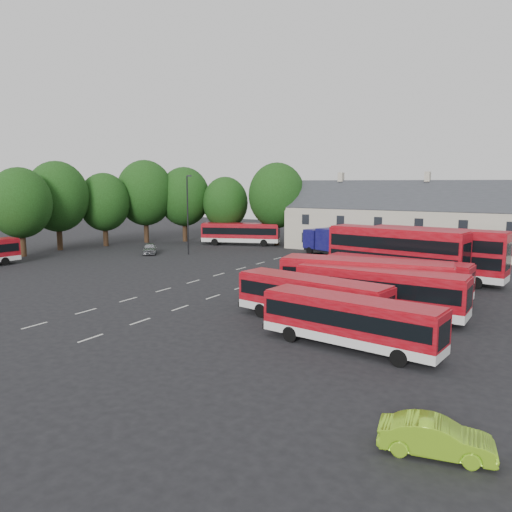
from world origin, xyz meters
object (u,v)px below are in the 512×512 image
(box_truck, at_px, (333,241))
(lamppost, at_px, (188,213))
(bus_dd_south, at_px, (396,252))
(bus_row_a, at_px, (350,318))
(lime_car, at_px, (436,437))
(silver_car, at_px, (150,248))

(box_truck, xyz_separation_m, lamppost, (-15.94, -7.30, 3.28))
(bus_dd_south, bearing_deg, bus_row_a, -73.42)
(box_truck, bearing_deg, lamppost, -133.93)
(box_truck, distance_m, lamppost, 17.83)
(bus_dd_south, bearing_deg, box_truck, 139.90)
(lime_car, height_order, lamppost, lamppost)
(silver_car, bearing_deg, lamppost, -14.74)
(lime_car, bearing_deg, box_truck, 15.37)
(lime_car, relative_size, lamppost, 0.38)
(box_truck, xyz_separation_m, lime_car, (19.36, -39.43, -1.27))
(silver_car, bearing_deg, box_truck, -15.03)
(bus_row_a, height_order, box_truck, box_truck)
(silver_car, bearing_deg, lime_car, -76.82)
(bus_row_a, bearing_deg, bus_dd_south, 105.02)
(silver_car, xyz_separation_m, lime_car, (39.74, -30.06, -0.09))
(lamppost, bearing_deg, bus_row_a, -38.78)
(silver_car, xyz_separation_m, lamppost, (4.44, 2.07, 4.46))
(bus_dd_south, xyz_separation_m, silver_car, (-31.09, 2.85, -2.08))
(bus_dd_south, relative_size, silver_car, 3.00)
(bus_dd_south, bearing_deg, silver_car, -176.62)
(bus_row_a, height_order, lamppost, lamppost)
(bus_dd_south, distance_m, box_truck, 16.28)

